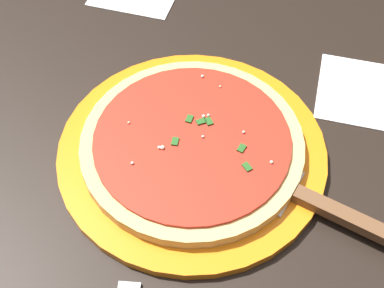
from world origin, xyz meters
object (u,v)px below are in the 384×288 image
napkin_folded_right (363,92)px  serving_plate (192,151)px  pizza_server (313,203)px  pizza (192,143)px

napkin_folded_right → serving_plate: bearing=-63.6°
pizza_server → napkin_folded_right: (-0.19, 0.09, -0.02)m
pizza → napkin_folded_right: pizza is taller
serving_plate → pizza_server: size_ratio=1.58×
serving_plate → napkin_folded_right: serving_plate is taller
pizza → pizza_server: pizza is taller
serving_plate → napkin_folded_right: 0.26m
serving_plate → pizza: (-0.00, 0.00, 0.02)m
pizza → pizza_server: bearing=62.2°
serving_plate → pizza: bearing=113.5°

